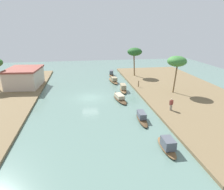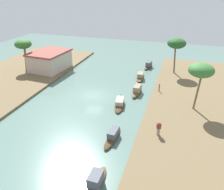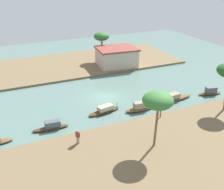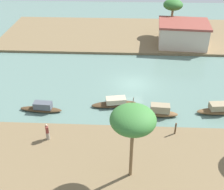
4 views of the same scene
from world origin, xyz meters
name	(u,v)px [view 2 (image 2 of 4)]	position (x,y,z in m)	size (l,w,h in m)	color
river_water	(94,95)	(0.00, 0.00, 0.00)	(73.24, 73.24, 0.00)	slate
riverbank_left	(209,110)	(0.00, -15.93, 0.16)	(41.37, 15.56, 0.32)	brown
riverbank_right	(4,82)	(0.00, 15.93, 0.16)	(41.37, 15.56, 0.32)	brown
sampan_midstream	(120,103)	(-1.94, -4.49, 0.35)	(4.74, 1.94, 0.93)	#47331E
sampan_upstream_small	(140,76)	(8.69, -5.26, 0.39)	(5.34, 1.72, 1.12)	brown
sampan_downstream_large	(96,180)	(-15.49, -6.30, 0.48)	(3.69, 1.08, 1.23)	brown
sampan_foreground	(149,66)	(14.47, -5.74, 0.46)	(3.70, 1.65, 1.19)	brown
sampan_near_left_bank	(113,136)	(-9.20, -5.78, 0.39)	(4.31, 1.19, 1.04)	#47331E
sampan_with_red_awning	(137,91)	(2.43, -5.97, 0.48)	(3.98, 1.28, 1.25)	brown
person_on_near_bank	(159,129)	(-7.46, -10.30, 1.08)	(0.41, 0.51, 1.60)	gray
mooring_post	(159,88)	(3.58, -9.06, 0.90)	(0.14, 0.14, 1.15)	#4C3823
palm_tree_left_near	(201,71)	(-0.39, -14.07, 5.50)	(3.06, 3.06, 6.07)	brown
palm_tree_left_far	(177,44)	(12.33, -10.53, 5.55)	(3.18, 3.18, 6.16)	brown
palm_tree_right_tall	(23,45)	(6.18, 15.85, 4.90)	(2.99, 2.99, 5.50)	brown
riverside_building	(50,60)	(7.34, 11.48, 2.03)	(7.59, 6.26, 3.37)	#C6B29E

